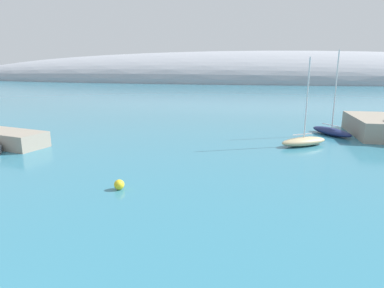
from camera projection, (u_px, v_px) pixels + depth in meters
The scene contains 4 objects.
distant_ridge at pixel (251, 81), 187.20m from camera, with size 372.79×82.26×32.46m, color #999EA8.
sailboat_navy_near_shore at pixel (332, 131), 41.91m from camera, with size 4.97×6.26×10.37m.
sailboat_sand_mid_mooring at pixel (304, 141), 36.35m from camera, with size 5.70×4.67×9.42m.
mooring_buoy_yellow at pixel (119, 185), 23.54m from camera, with size 0.73×0.73×0.73m, color yellow.
Camera 1 is at (8.95, -5.48, 8.56)m, focal length 31.28 mm.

